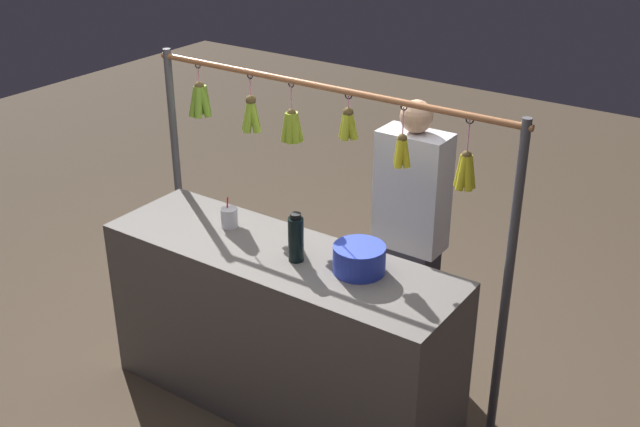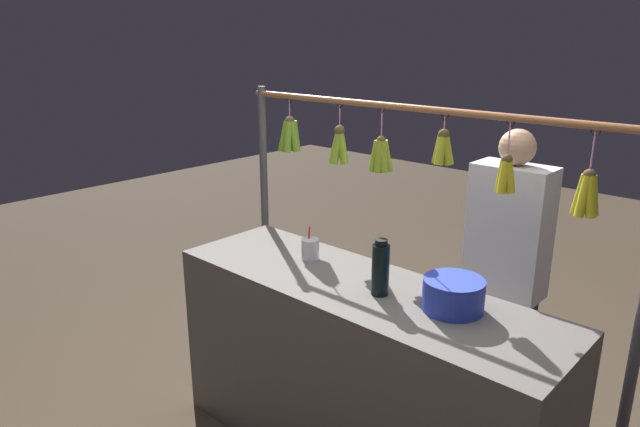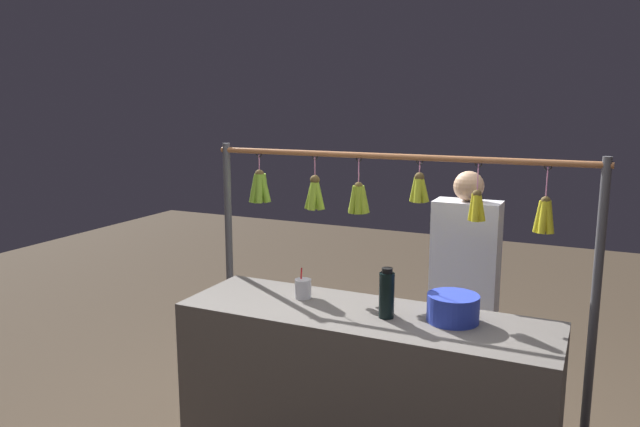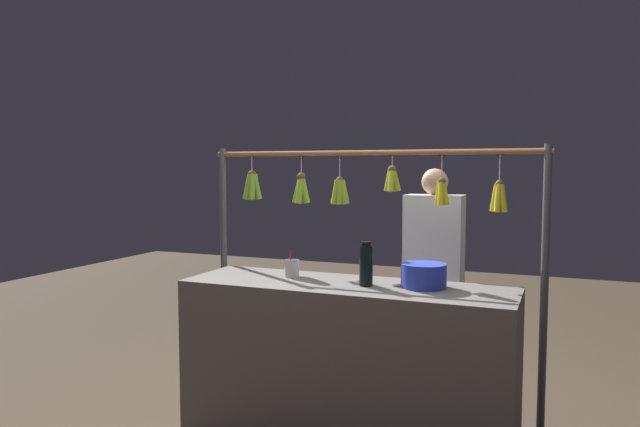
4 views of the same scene
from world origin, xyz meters
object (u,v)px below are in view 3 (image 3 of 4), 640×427
at_px(drink_cup, 303,289).
at_px(vendor_person, 463,306).
at_px(water_bottle, 387,294).
at_px(blue_bucket, 453,308).

bearing_deg(drink_cup, vendor_person, -138.61).
distance_m(drink_cup, vendor_person, 0.99).
height_order(water_bottle, vendor_person, vendor_person).
bearing_deg(blue_bucket, vendor_person, -83.05).
bearing_deg(drink_cup, water_bottle, 169.31).
bearing_deg(water_bottle, drink_cup, -10.69).
bearing_deg(water_bottle, vendor_person, -107.11).
xyz_separation_m(water_bottle, vendor_person, (-0.23, -0.73, -0.26)).
distance_m(water_bottle, vendor_person, 0.81).
xyz_separation_m(blue_bucket, vendor_person, (0.08, -0.65, -0.21)).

